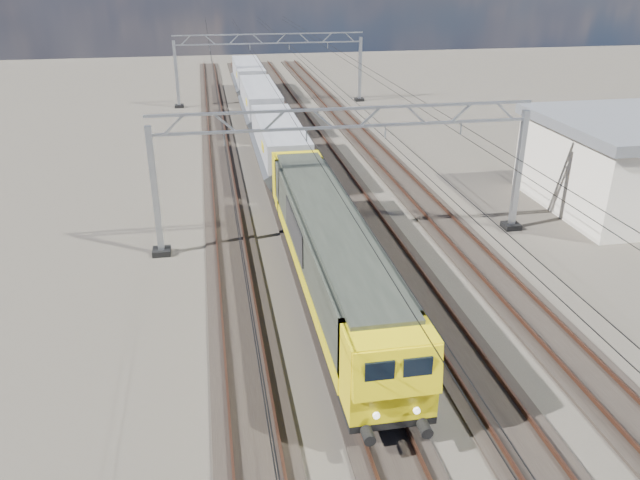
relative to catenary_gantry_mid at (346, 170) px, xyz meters
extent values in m
plane|color=#2C2821|center=(0.00, -4.00, -3.91)|extent=(160.00, 160.00, 0.00)
cube|color=black|center=(-6.00, -4.00, -3.85)|extent=(2.60, 140.00, 0.12)
cube|color=brown|center=(-6.72, -4.00, -3.69)|extent=(0.08, 140.00, 0.16)
cube|color=brown|center=(-5.28, -4.00, -3.69)|extent=(0.08, 140.00, 0.16)
cube|color=black|center=(-2.00, -4.00, -3.85)|extent=(2.60, 140.00, 0.12)
cube|color=brown|center=(-2.72, -4.00, -3.69)|extent=(0.08, 140.00, 0.16)
cube|color=brown|center=(-1.28, -4.00, -3.69)|extent=(0.08, 140.00, 0.16)
cube|color=black|center=(2.00, -4.00, -3.85)|extent=(2.60, 140.00, 0.12)
cube|color=brown|center=(1.28, -4.00, -3.69)|extent=(0.08, 140.00, 0.16)
cube|color=brown|center=(2.72, -4.00, -3.69)|extent=(0.08, 140.00, 0.16)
cube|color=black|center=(6.00, -4.00, -3.85)|extent=(2.60, 140.00, 0.12)
cube|color=brown|center=(5.28, -4.00, -3.69)|extent=(0.08, 140.00, 0.16)
cube|color=brown|center=(6.72, -4.00, -3.69)|extent=(0.08, 140.00, 0.16)
cube|color=#959AA2|center=(-9.50, 0.00, -0.61)|extent=(0.30, 0.30, 6.60)
cube|color=#959AA2|center=(9.50, 0.00, -0.61)|extent=(0.30, 0.30, 6.60)
cube|color=black|center=(-9.50, 0.00, -3.76)|extent=(0.90, 0.90, 0.30)
cube|color=black|center=(9.50, 0.00, -3.76)|extent=(0.90, 0.90, 0.30)
cube|color=#959AA2|center=(0.00, 0.00, 3.14)|extent=(19.30, 0.18, 0.12)
cube|color=#959AA2|center=(0.00, 0.00, 2.24)|extent=(19.30, 0.18, 0.12)
cube|color=#959AA2|center=(-8.31, 0.00, 2.69)|extent=(1.03, 0.10, 0.94)
cube|color=#959AA2|center=(-5.94, 0.00, 2.69)|extent=(1.03, 0.10, 0.94)
cube|color=#959AA2|center=(-3.56, 0.00, 2.69)|extent=(1.03, 0.10, 0.94)
cube|color=#959AA2|center=(-1.19, 0.00, 2.69)|extent=(1.03, 0.10, 0.94)
cube|color=#959AA2|center=(1.19, 0.00, 2.69)|extent=(1.03, 0.10, 0.94)
cube|color=#959AA2|center=(3.56, 0.00, 2.69)|extent=(1.03, 0.10, 0.94)
cube|color=#959AA2|center=(5.94, 0.00, 2.69)|extent=(1.03, 0.10, 0.94)
cube|color=#959AA2|center=(8.31, 0.00, 2.69)|extent=(1.03, 0.10, 0.94)
cube|color=#959AA2|center=(-6.00, 0.00, 1.92)|extent=(0.06, 0.06, 0.65)
cube|color=#959AA2|center=(-2.00, 0.00, 1.92)|extent=(0.06, 0.06, 0.65)
cube|color=#959AA2|center=(2.00, 0.00, 1.92)|extent=(0.06, 0.06, 0.65)
cube|color=#959AA2|center=(6.00, 0.00, 1.92)|extent=(0.06, 0.06, 0.65)
cube|color=#959AA2|center=(-9.50, 36.00, -0.61)|extent=(0.30, 0.30, 6.60)
cube|color=#959AA2|center=(9.50, 36.00, -0.61)|extent=(0.30, 0.30, 6.60)
cube|color=black|center=(-9.50, 36.00, -3.76)|extent=(0.90, 0.90, 0.30)
cube|color=black|center=(9.50, 36.00, -3.76)|extent=(0.90, 0.90, 0.30)
cube|color=#959AA2|center=(0.00, 36.00, 3.14)|extent=(19.30, 0.18, 0.12)
cube|color=#959AA2|center=(0.00, 36.00, 2.24)|extent=(19.30, 0.18, 0.12)
cube|color=#959AA2|center=(-8.31, 36.00, 2.69)|extent=(1.03, 0.10, 0.94)
cube|color=#959AA2|center=(-5.94, 36.00, 2.69)|extent=(1.03, 0.10, 0.94)
cube|color=#959AA2|center=(-3.56, 36.00, 2.69)|extent=(1.03, 0.10, 0.94)
cube|color=#959AA2|center=(-1.19, 36.00, 2.69)|extent=(1.03, 0.10, 0.94)
cube|color=#959AA2|center=(1.19, 36.00, 2.69)|extent=(1.03, 0.10, 0.94)
cube|color=#959AA2|center=(3.56, 36.00, 2.69)|extent=(1.03, 0.10, 0.94)
cube|color=#959AA2|center=(5.94, 36.00, 2.69)|extent=(1.03, 0.10, 0.94)
cube|color=#959AA2|center=(8.31, 36.00, 2.69)|extent=(1.03, 0.10, 0.94)
cube|color=#959AA2|center=(-6.00, 36.00, 1.92)|extent=(0.06, 0.06, 0.65)
cube|color=#959AA2|center=(-2.00, 36.00, 1.92)|extent=(0.06, 0.06, 0.65)
cube|color=#959AA2|center=(2.00, 36.00, 1.92)|extent=(0.06, 0.06, 0.65)
cube|color=#959AA2|center=(6.00, 36.00, 1.92)|extent=(0.06, 0.06, 0.65)
cylinder|color=black|center=(-6.00, 4.00, 1.59)|extent=(0.03, 140.00, 0.03)
cylinder|color=black|center=(-6.00, 4.00, 2.09)|extent=(0.03, 140.00, 0.03)
cylinder|color=black|center=(-2.00, 4.00, 1.59)|extent=(0.03, 140.00, 0.03)
cylinder|color=black|center=(-2.00, 4.00, 2.09)|extent=(0.03, 140.00, 0.03)
cylinder|color=black|center=(2.00, 4.00, 1.59)|extent=(0.03, 140.00, 0.03)
cylinder|color=black|center=(2.00, 4.00, 2.09)|extent=(0.03, 140.00, 0.03)
cylinder|color=black|center=(6.00, 4.00, 1.59)|extent=(0.03, 140.00, 0.03)
cylinder|color=black|center=(6.00, 4.00, 2.09)|extent=(0.03, 140.00, 0.03)
cube|color=black|center=(-2.00, -12.29, -3.16)|extent=(2.20, 3.60, 0.60)
cube|color=black|center=(-2.00, 0.71, -3.16)|extent=(2.20, 3.60, 0.60)
cube|color=black|center=(-2.00, -5.79, -2.78)|extent=(2.65, 20.00, 0.25)
cube|color=black|center=(-2.00, -5.79, -3.16)|extent=(2.20, 4.50, 0.75)
cube|color=#262A23|center=(-2.00, -5.79, -1.36)|extent=(2.65, 17.00, 2.60)
cube|color=yellow|center=(-3.34, -5.79, -2.36)|extent=(0.04, 17.00, 0.60)
cube|color=yellow|center=(-0.66, -5.79, -2.36)|extent=(0.04, 17.00, 0.60)
cube|color=black|center=(-3.35, -4.79, -1.01)|extent=(0.05, 5.00, 1.40)
cube|color=black|center=(-0.65, -4.79, -1.01)|extent=(0.05, 5.00, 1.40)
cube|color=#262A23|center=(-2.00, -5.79, 0.01)|extent=(2.25, 18.00, 0.15)
cube|color=yellow|center=(-2.00, -14.89, -1.36)|extent=(2.65, 1.80, 2.60)
cube|color=yellow|center=(-2.00, -15.84, -0.86)|extent=(2.60, 0.46, 1.52)
cube|color=black|center=(-2.55, -15.94, -0.76)|extent=(0.85, 0.08, 0.75)
cube|color=black|center=(-1.45, -15.94, -0.76)|extent=(0.85, 0.08, 0.75)
cylinder|color=black|center=(-2.85, -16.09, -2.76)|extent=(0.36, 0.50, 0.36)
cylinder|color=black|center=(-1.15, -16.09, -2.76)|extent=(0.36, 0.50, 0.36)
cylinder|color=white|center=(-2.60, -15.99, -2.16)|extent=(0.20, 0.08, 0.20)
cylinder|color=white|center=(-1.40, -15.99, -2.16)|extent=(0.20, 0.08, 0.20)
cube|color=yellow|center=(-2.00, 3.31, -1.36)|extent=(2.65, 1.80, 2.60)
cube|color=yellow|center=(-2.00, 4.26, -0.86)|extent=(2.60, 0.46, 1.52)
cube|color=black|center=(-2.55, 4.36, -0.76)|extent=(0.85, 0.08, 0.75)
cube|color=black|center=(-1.45, 4.36, -0.76)|extent=(0.85, 0.08, 0.75)
cylinder|color=black|center=(-2.85, 4.51, -2.76)|extent=(0.36, 0.50, 0.36)
cylinder|color=black|center=(-1.15, 4.51, -2.76)|extent=(0.36, 0.50, 0.36)
cylinder|color=white|center=(-2.60, 4.41, -2.16)|extent=(0.20, 0.08, 0.20)
cylinder|color=white|center=(-1.40, 4.41, -2.16)|extent=(0.20, 0.08, 0.20)
cube|color=black|center=(-2.00, 7.41, -3.19)|extent=(2.20, 2.60, 0.55)
cube|color=black|center=(-2.00, 16.41, -3.19)|extent=(2.20, 2.60, 0.55)
cube|color=black|center=(-2.00, 11.91, -2.83)|extent=(2.40, 13.00, 0.20)
cube|color=gray|center=(-2.00, 11.91, -1.11)|extent=(2.80, 12.00, 1.80)
cube|color=#44474B|center=(-2.95, 11.91, -2.36)|extent=(1.48, 12.00, 1.36)
cube|color=#44474B|center=(-1.05, 11.91, -2.36)|extent=(1.48, 12.00, 1.36)
cube|color=yellow|center=(-3.42, 8.91, -1.01)|extent=(0.04, 1.20, 0.50)
cube|color=black|center=(-2.00, 21.61, -3.19)|extent=(2.20, 2.60, 0.55)
cube|color=black|center=(-2.00, 30.61, -3.19)|extent=(2.20, 2.60, 0.55)
cube|color=black|center=(-2.00, 26.11, -2.83)|extent=(2.40, 13.00, 0.20)
cube|color=gray|center=(-2.00, 26.11, -1.11)|extent=(2.80, 12.00, 1.80)
cube|color=#44474B|center=(-2.95, 26.11, -2.36)|extent=(1.48, 12.00, 1.36)
cube|color=#44474B|center=(-1.05, 26.11, -2.36)|extent=(1.48, 12.00, 1.36)
cube|color=yellow|center=(-3.42, 23.11, -1.01)|extent=(0.04, 1.20, 0.50)
cube|color=black|center=(-2.00, 35.81, -3.19)|extent=(2.20, 2.60, 0.55)
cube|color=black|center=(-2.00, 44.81, -3.19)|extent=(2.20, 2.60, 0.55)
cube|color=black|center=(-2.00, 40.31, -2.83)|extent=(2.40, 13.00, 0.20)
cube|color=gray|center=(-2.00, 40.31, -1.11)|extent=(2.80, 12.00, 1.80)
cube|color=#44474B|center=(-2.95, 40.31, -2.36)|extent=(1.48, 12.00, 1.36)
cube|color=#44474B|center=(-1.05, 40.31, -2.36)|extent=(1.48, 12.00, 1.36)
cube|color=yellow|center=(-3.42, 37.31, -1.01)|extent=(0.04, 1.20, 0.50)
camera|label=1|loc=(-6.70, -29.63, 9.59)|focal=35.00mm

